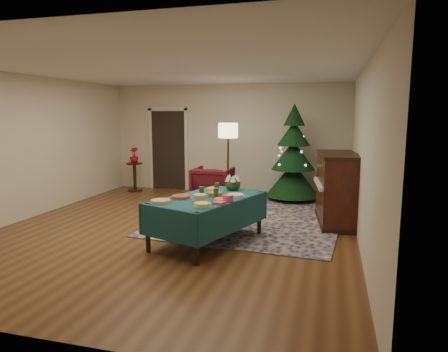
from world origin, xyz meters
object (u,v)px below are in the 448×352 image
(armchair, at_px, (213,183))
(gift_box, at_px, (228,198))
(potted_plant, at_px, (134,159))
(floor_lamp, at_px, (228,135))
(side_table, at_px, (135,177))
(piano, at_px, (337,189))
(christmas_tree, at_px, (293,157))
(buffet_table, at_px, (207,206))

(armchair, bearing_deg, gift_box, 110.49)
(potted_plant, bearing_deg, floor_lamp, -14.76)
(side_table, bearing_deg, floor_lamp, -14.76)
(piano, bearing_deg, floor_lamp, 154.04)
(side_table, bearing_deg, christmas_tree, -0.80)
(side_table, relative_size, potted_plant, 1.82)
(potted_plant, bearing_deg, christmas_tree, -0.80)
(christmas_tree, xyz_separation_m, piano, (0.96, -1.78, -0.37))
(gift_box, bearing_deg, armchair, 110.66)
(buffet_table, xyz_separation_m, floor_lamp, (-0.40, 2.80, 0.94))
(buffet_table, height_order, armchair, armchair)
(buffet_table, height_order, gift_box, gift_box)
(floor_lamp, xyz_separation_m, christmas_tree, (1.37, 0.65, -0.51))
(potted_plant, xyz_separation_m, christmas_tree, (4.03, -0.06, 0.15))
(christmas_tree, bearing_deg, floor_lamp, -154.70)
(armchair, height_order, christmas_tree, christmas_tree)
(gift_box, relative_size, floor_lamp, 0.06)
(buffet_table, bearing_deg, christmas_tree, 74.40)
(gift_box, bearing_deg, side_table, 132.95)
(armchair, distance_m, piano, 2.95)
(gift_box, height_order, side_table, gift_box)
(armchair, bearing_deg, piano, 156.24)
(armchair, relative_size, floor_lamp, 0.49)
(armchair, distance_m, christmas_tree, 1.92)
(gift_box, relative_size, side_table, 0.16)
(buffet_table, bearing_deg, side_table, 131.26)
(piano, bearing_deg, christmas_tree, 118.40)
(gift_box, distance_m, armchair, 3.28)
(floor_lamp, height_order, christmas_tree, christmas_tree)
(buffet_table, xyz_separation_m, christmas_tree, (0.96, 3.45, 0.42))
(armchair, bearing_deg, side_table, -16.17)
(armchair, distance_m, side_table, 2.40)
(buffet_table, bearing_deg, armchair, 105.14)
(side_table, bearing_deg, piano, -20.18)
(floor_lamp, bearing_deg, buffet_table, -81.77)
(armchair, bearing_deg, potted_plant, -16.17)
(buffet_table, distance_m, gift_box, 0.47)
(armchair, height_order, piano, piano)
(gift_box, xyz_separation_m, armchair, (-1.15, 3.05, -0.33))
(buffet_table, relative_size, floor_lamp, 1.17)
(buffet_table, distance_m, floor_lamp, 2.98)
(potted_plant, distance_m, christmas_tree, 4.04)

